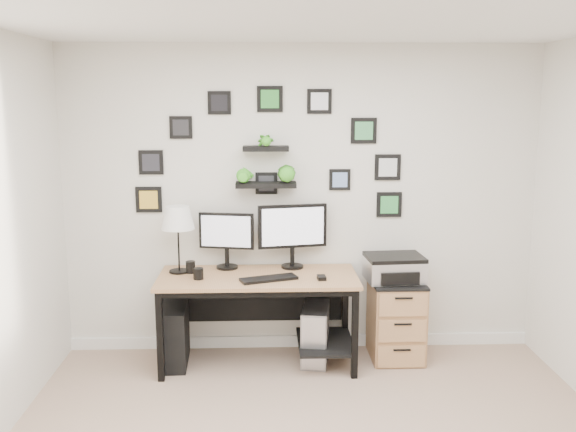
{
  "coord_description": "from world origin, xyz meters",
  "views": [
    {
      "loc": [
        -0.31,
        -3.35,
        2.17
      ],
      "look_at": [
        -0.12,
        1.83,
        1.2
      ],
      "focal_mm": 40.0,
      "sensor_mm": 36.0,
      "label": 1
    }
  ],
  "objects_px": {
    "table_lamp": "(178,219)",
    "file_cabinet": "(396,319)",
    "printer": "(394,268)",
    "pc_tower_grey": "(315,334)",
    "pc_tower_black": "(174,335)",
    "mug": "(198,274)",
    "monitor_left": "(226,236)",
    "monitor_right": "(293,231)",
    "desk": "(262,289)"
  },
  "relations": [
    {
      "from": "mug",
      "to": "pc_tower_black",
      "type": "relative_size",
      "value": 0.18
    },
    {
      "from": "monitor_right",
      "to": "mug",
      "type": "height_order",
      "value": "monitor_right"
    },
    {
      "from": "mug",
      "to": "pc_tower_grey",
      "type": "distance_m",
      "value": 1.1
    },
    {
      "from": "desk",
      "to": "pc_tower_grey",
      "type": "relative_size",
      "value": 3.22
    },
    {
      "from": "file_cabinet",
      "to": "printer",
      "type": "distance_m",
      "value": 0.44
    },
    {
      "from": "mug",
      "to": "pc_tower_grey",
      "type": "xyz_separation_m",
      "value": [
        0.94,
        0.13,
        -0.56
      ]
    },
    {
      "from": "monitor_right",
      "to": "pc_tower_grey",
      "type": "bearing_deg",
      "value": -44.58
    },
    {
      "from": "pc_tower_grey",
      "to": "pc_tower_black",
      "type": "bearing_deg",
      "value": -178.9
    },
    {
      "from": "table_lamp",
      "to": "pc_tower_grey",
      "type": "bearing_deg",
      "value": -4.08
    },
    {
      "from": "mug",
      "to": "file_cabinet",
      "type": "bearing_deg",
      "value": 6.17
    },
    {
      "from": "monitor_right",
      "to": "table_lamp",
      "type": "distance_m",
      "value": 0.95
    },
    {
      "from": "monitor_left",
      "to": "file_cabinet",
      "type": "xyz_separation_m",
      "value": [
        1.41,
        -0.14,
        -0.69
      ]
    },
    {
      "from": "pc_tower_grey",
      "to": "printer",
      "type": "height_order",
      "value": "printer"
    },
    {
      "from": "monitor_left",
      "to": "pc_tower_black",
      "type": "height_order",
      "value": "monitor_left"
    },
    {
      "from": "mug",
      "to": "pc_tower_black",
      "type": "distance_m",
      "value": 0.6
    },
    {
      "from": "pc_tower_grey",
      "to": "printer",
      "type": "bearing_deg",
      "value": 4.29
    },
    {
      "from": "desk",
      "to": "monitor_left",
      "type": "distance_m",
      "value": 0.54
    },
    {
      "from": "desk",
      "to": "table_lamp",
      "type": "relative_size",
      "value": 2.91
    },
    {
      "from": "table_lamp",
      "to": "file_cabinet",
      "type": "bearing_deg",
      "value": -1.13
    },
    {
      "from": "mug",
      "to": "file_cabinet",
      "type": "height_order",
      "value": "mug"
    },
    {
      "from": "monitor_left",
      "to": "pc_tower_grey",
      "type": "distance_m",
      "value": 1.09
    },
    {
      "from": "monitor_right",
      "to": "desk",
      "type": "bearing_deg",
      "value": -142.5
    },
    {
      "from": "mug",
      "to": "pc_tower_grey",
      "type": "bearing_deg",
      "value": 7.92
    },
    {
      "from": "desk",
      "to": "printer",
      "type": "relative_size",
      "value": 3.29
    },
    {
      "from": "pc_tower_black",
      "to": "printer",
      "type": "distance_m",
      "value": 1.9
    },
    {
      "from": "monitor_right",
      "to": "file_cabinet",
      "type": "relative_size",
      "value": 0.86
    },
    {
      "from": "monitor_right",
      "to": "table_lamp",
      "type": "height_order",
      "value": "table_lamp"
    },
    {
      "from": "monitor_right",
      "to": "printer",
      "type": "xyz_separation_m",
      "value": [
        0.84,
        -0.13,
        -0.29
      ]
    },
    {
      "from": "monitor_left",
      "to": "pc_tower_black",
      "type": "xyz_separation_m",
      "value": [
        -0.43,
        -0.21,
        -0.78
      ]
    },
    {
      "from": "pc_tower_black",
      "to": "file_cabinet",
      "type": "relative_size",
      "value": 0.74
    },
    {
      "from": "printer",
      "to": "pc_tower_black",
      "type": "bearing_deg",
      "value": -177.75
    },
    {
      "from": "monitor_right",
      "to": "file_cabinet",
      "type": "bearing_deg",
      "value": -8.96
    },
    {
      "from": "desk",
      "to": "monitor_left",
      "type": "height_order",
      "value": "monitor_left"
    },
    {
      "from": "printer",
      "to": "file_cabinet",
      "type": "bearing_deg",
      "value": -10.2
    },
    {
      "from": "pc_tower_black",
      "to": "pc_tower_grey",
      "type": "height_order",
      "value": "pc_tower_black"
    },
    {
      "from": "table_lamp",
      "to": "mug",
      "type": "xyz_separation_m",
      "value": [
        0.18,
        -0.21,
        -0.4
      ]
    },
    {
      "from": "monitor_left",
      "to": "pc_tower_grey",
      "type": "bearing_deg",
      "value": -14.08
    },
    {
      "from": "monitor_left",
      "to": "monitor_right",
      "type": "relative_size",
      "value": 0.82
    },
    {
      "from": "table_lamp",
      "to": "pc_tower_black",
      "type": "bearing_deg",
      "value": -115.66
    },
    {
      "from": "monitor_left",
      "to": "pc_tower_black",
      "type": "distance_m",
      "value": 0.92
    },
    {
      "from": "desk",
      "to": "mug",
      "type": "distance_m",
      "value": 0.54
    },
    {
      "from": "mug",
      "to": "monitor_left",
      "type": "bearing_deg",
      "value": 56.62
    },
    {
      "from": "file_cabinet",
      "to": "printer",
      "type": "bearing_deg",
      "value": 169.8
    },
    {
      "from": "monitor_left",
      "to": "monitor_right",
      "type": "distance_m",
      "value": 0.55
    },
    {
      "from": "pc_tower_black",
      "to": "monitor_left",
      "type": "bearing_deg",
      "value": 22.97
    },
    {
      "from": "monitor_right",
      "to": "pc_tower_grey",
      "type": "relative_size",
      "value": 1.16
    },
    {
      "from": "table_lamp",
      "to": "pc_tower_black",
      "type": "height_order",
      "value": "table_lamp"
    },
    {
      "from": "desk",
      "to": "pc_tower_black",
      "type": "xyz_separation_m",
      "value": [
        -0.73,
        -0.01,
        -0.38
      ]
    },
    {
      "from": "monitor_left",
      "to": "printer",
      "type": "xyz_separation_m",
      "value": [
        1.39,
        -0.13,
        -0.25
      ]
    },
    {
      "from": "desk",
      "to": "file_cabinet",
      "type": "distance_m",
      "value": 1.15
    }
  ]
}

